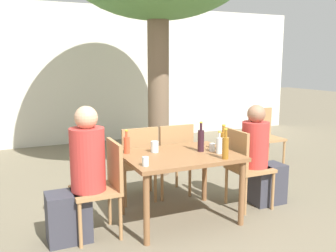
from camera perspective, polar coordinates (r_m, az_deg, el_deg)
name	(u,v)px	position (r m, az deg, el deg)	size (l,w,h in m)	color
ground_plane	(179,219)	(4.16, 1.75, -14.02)	(30.00, 30.00, 0.00)	#706651
cafe_building_wall	(88,75)	(7.89, -12.13, 7.65)	(10.00, 0.08, 2.80)	silver
dining_table_front	(180,162)	(3.95, 1.80, -5.56)	(1.17, 0.88, 0.73)	brown
patio_chair_0	(104,182)	(3.71, -9.76, -8.46)	(0.44, 0.44, 0.93)	#A87A4C
patio_chair_1	(244,163)	(4.39, 11.48, -5.60)	(0.44, 0.44, 0.93)	#A87A4C
patio_chair_2	(137,159)	(4.49, -4.72, -5.07)	(0.44, 0.44, 0.93)	#A87A4C
patio_chair_3	(173,155)	(4.66, 0.72, -4.47)	(0.44, 0.44, 0.93)	#A87A4C
patio_chair_4	(264,133)	(6.23, 14.40, -1.08)	(0.44, 0.44, 0.93)	#A87A4C
person_seated_0	(79,181)	(3.65, -13.36, -8.15)	(0.56, 0.33, 1.28)	#383842
person_seated_1	(261,161)	(4.53, 13.98, -5.21)	(0.55, 0.31, 1.20)	#383842
soda_bottle_0	(127,144)	(3.96, -6.32, -2.79)	(0.06, 0.06, 0.25)	#DB4C2D
wine_bottle_1	(201,140)	(4.02, 5.03, -2.12)	(0.07, 0.07, 0.32)	#331923
amber_bottle_2	(223,141)	(4.08, 8.44, -2.23)	(0.08, 0.08, 0.29)	#9E661E
amber_bottle_3	(225,147)	(3.75, 8.74, -3.21)	(0.06, 0.06, 0.31)	#9E661E
water_bottle_4	(219,145)	(3.96, 7.80, -2.88)	(0.06, 0.06, 0.24)	silver
drinking_glass_0	(212,147)	(4.07, 6.75, -3.23)	(0.06, 0.06, 0.08)	white
drinking_glass_1	(155,147)	(3.99, -2.05, -3.17)	(0.08, 0.08, 0.12)	silver
drinking_glass_2	(145,161)	(3.49, -3.46, -5.41)	(0.06, 0.06, 0.09)	silver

